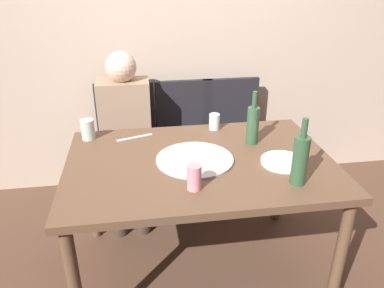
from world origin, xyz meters
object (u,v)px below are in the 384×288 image
object	(u,v)px
tumbler_near	(88,129)
guest_in_sweater	(126,130)
dining_table	(200,173)
tumbler_far	(214,122)
chair_left	(127,138)
soda_can	(194,177)
wine_bottle	(253,124)
chair_right	(233,131)
beer_bottle	(300,159)
table_knife	(135,138)
plate_stack	(283,162)
pizza_tray	(195,160)
chair_middle	(186,134)

from	to	relation	value
tumbler_near	guest_in_sweater	size ratio (longest dim) A/B	0.10
dining_table	tumbler_near	xyz separation A→B (m)	(-0.61, 0.36, 0.14)
dining_table	guest_in_sweater	world-z (taller)	guest_in_sweater
tumbler_far	chair_left	world-z (taller)	chair_left
soda_can	dining_table	bearing A→B (deg)	75.00
wine_bottle	tumbler_far	bearing A→B (deg)	126.88
chair_left	chair_right	world-z (taller)	same
beer_bottle	guest_in_sweater	distance (m)	1.33
table_knife	chair_right	world-z (taller)	chair_right
wine_bottle	dining_table	bearing A→B (deg)	-153.77
wine_bottle	guest_in_sweater	distance (m)	0.95
soda_can	plate_stack	bearing A→B (deg)	19.32
tumbler_near	wine_bottle	bearing A→B (deg)	-11.97
tumbler_near	guest_in_sweater	world-z (taller)	guest_in_sweater
dining_table	pizza_tray	xyz separation A→B (m)	(-0.03, -0.00, 0.09)
dining_table	plate_stack	distance (m)	0.44
wine_bottle	plate_stack	size ratio (longest dim) A/B	1.34
dining_table	chair_middle	world-z (taller)	chair_middle
dining_table	beer_bottle	xyz separation A→B (m)	(0.42, -0.30, 0.21)
plate_stack	chair_right	size ratio (longest dim) A/B	0.26
wine_bottle	table_knife	bearing A→B (deg)	165.86
tumbler_far	chair_middle	size ratio (longest dim) A/B	0.11
chair_left	chair_middle	xyz separation A→B (m)	(0.45, 0.00, 0.00)
tumbler_far	table_knife	size ratio (longest dim) A/B	0.45
pizza_tray	soda_can	bearing A→B (deg)	-99.70
soda_can	table_knife	world-z (taller)	soda_can
chair_right	plate_stack	bearing A→B (deg)	90.55
wine_bottle	guest_in_sweater	world-z (taller)	guest_in_sweater
table_knife	chair_middle	world-z (taller)	chair_middle
soda_can	plate_stack	size ratio (longest dim) A/B	0.53
soda_can	chair_left	bearing A→B (deg)	105.95
chair_left	pizza_tray	bearing A→B (deg)	113.11
tumbler_far	beer_bottle	bearing A→B (deg)	-69.61
pizza_tray	chair_right	xyz separation A→B (m)	(0.44, 0.88, -0.25)
dining_table	soda_can	distance (m)	0.32
tumbler_far	table_knife	distance (m)	0.50
pizza_tray	tumbler_near	xyz separation A→B (m)	(-0.58, 0.37, 0.05)
plate_stack	chair_middle	xyz separation A→B (m)	(-0.38, 0.98, -0.25)
pizza_tray	chair_right	size ratio (longest dim) A/B	0.46
tumbler_far	dining_table	bearing A→B (deg)	-111.98
plate_stack	chair_middle	size ratio (longest dim) A/B	0.26
table_knife	chair_left	bearing A→B (deg)	-100.99
dining_table	tumbler_far	bearing A→B (deg)	68.02
tumbler_far	plate_stack	size ratio (longest dim) A/B	0.43
beer_bottle	guest_in_sweater	world-z (taller)	guest_in_sweater
pizza_tray	beer_bottle	xyz separation A→B (m)	(0.44, -0.29, 0.12)
dining_table	chair_right	size ratio (longest dim) A/B	1.56
pizza_tray	tumbler_near	world-z (taller)	tumbler_near
beer_bottle	soda_can	xyz separation A→B (m)	(-0.49, 0.02, -0.07)
table_knife	dining_table	bearing A→B (deg)	117.56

